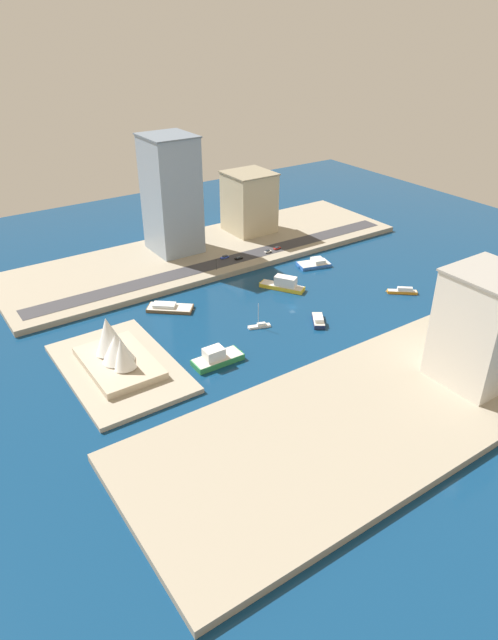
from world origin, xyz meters
name	(u,v)px	position (x,y,z in m)	size (l,w,h in m)	color
ground_plane	(292,307)	(0.00, 0.00, 0.00)	(440.00, 440.00, 0.00)	navy
quay_west	(424,387)	(-81.44, 0.00, 1.51)	(70.00, 240.00, 3.03)	#9E937F
quay_east	(208,252)	(81.44, 0.00, 1.51)	(70.00, 240.00, 3.03)	#9E937F
peninsula_point	(120,368)	(-3.35, 91.23, 1.00)	(64.78, 41.25, 2.00)	#A89E89
road_strip	(227,261)	(60.14, 0.00, 3.10)	(11.86, 228.00, 0.15)	#38383D
water_taxi_orange	(403,291)	(-19.77, -56.13, 1.24)	(11.91, 13.80, 3.39)	orange
sailboat_small_white	(260,326)	(-6.95, 24.64, 0.84)	(5.65, 11.04, 12.43)	white
barge_flat_brown	(169,308)	(31.65, 51.23, 1.18)	(20.76, 22.29, 3.22)	brown
catamaran_blue	(315,263)	(32.43, -41.41, 1.41)	(14.17, 20.06, 4.02)	blue
patrol_launch_navy	(318,320)	(-18.89, -0.37, 1.36)	(14.02, 11.58, 3.68)	#1E284C
ferry_yellow_fast	(284,284)	(18.55, -8.54, 2.76)	(23.23, 17.78, 7.17)	yellow
ferry_green_doubledeck	(217,358)	(-20.88, 55.92, 2.46)	(8.94, 23.07, 7.31)	#2D8C4C
hotel_broad_white	(482,327)	(-88.35, -18.23, 25.11)	(27.99, 28.08, 44.09)	silver
tower_tall_glass	(171,195)	(92.54, 16.01, 35.92)	(29.58, 26.56, 65.72)	#8C9EB2
office_block_beige	(249,202)	(94.38, -38.48, 21.69)	(27.91, 27.63, 37.26)	#C6B793
van_white	(268,251)	(56.98, -26.26, 3.99)	(1.93, 4.30, 1.68)	black
suv_black	(239,258)	(58.19, -6.60, 3.94)	(2.00, 4.53, 1.54)	black
pickup_red	(277,248)	(58.17, -33.84, 3.89)	(1.92, 4.54, 1.42)	black
hatchback_blue	(225,257)	(64.05, -0.99, 3.93)	(2.01, 5.15, 1.55)	black
traffic_light_waterfront	(216,263)	(53.01, 11.25, 7.37)	(0.36, 0.36, 6.50)	black
opera_landmark	(116,350)	(-1.79, 91.23, 8.74)	(38.49, 25.04, 18.93)	#BCAD93
park_tree_cluster	(486,337)	(-79.20, -39.13, 9.11)	(15.22, 21.20, 10.29)	brown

